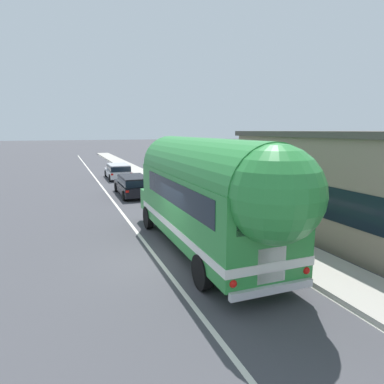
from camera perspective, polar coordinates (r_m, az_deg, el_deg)
ground_plane at (r=11.74m, az=-5.81°, el=-11.45°), size 300.00×300.00×0.00m
lane_markings at (r=23.37m, az=-9.96°, el=-0.46°), size 3.66×80.00×0.01m
sidewalk_slab at (r=22.24m, az=-1.46°, el=-0.67°), size 2.10×90.00×0.15m
painted_bus at (r=11.39m, az=2.92°, el=-0.00°), size 2.66×10.85×4.12m
car_lead at (r=22.93m, az=-10.02°, el=1.33°), size 1.96×4.81×1.37m
car_second at (r=31.17m, az=-12.51°, el=3.63°), size 2.02×4.64×1.37m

